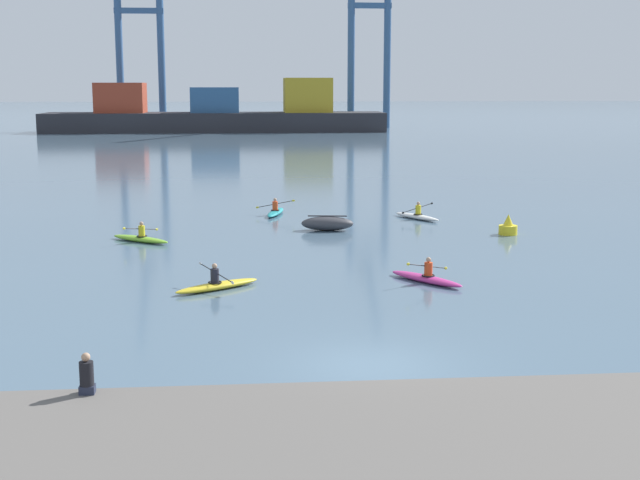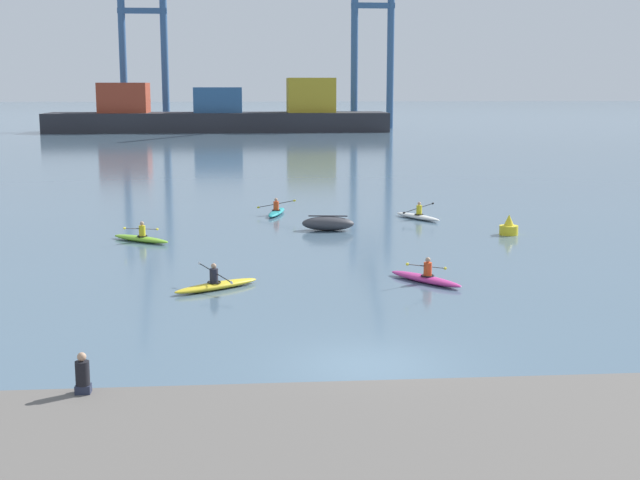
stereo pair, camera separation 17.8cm
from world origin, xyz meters
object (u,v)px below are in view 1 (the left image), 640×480
at_px(gantry_crane_west, 139,30).
at_px(kayak_lime, 141,238).
at_px(capsized_dinghy, 327,223).
at_px(channel_buoy, 508,227).
at_px(kayak_teal, 275,212).
at_px(seated_onlooker, 87,376).
at_px(gantry_crane_west_mid, 370,29).
at_px(kayak_yellow, 217,285).
at_px(container_barge, 217,114).
at_px(kayak_magenta, 426,278).
at_px(kayak_white, 417,216).

height_order(gantry_crane_west, kayak_lime, gantry_crane_west).
height_order(capsized_dinghy, channel_buoy, channel_buoy).
bearing_deg(kayak_teal, seated_onlooker, -99.56).
xyz_separation_m(gantry_crane_west, gantry_crane_west_mid, (38.38, -0.25, 0.38)).
relative_size(gantry_crane_west, kayak_teal, 9.89).
bearing_deg(kayak_yellow, seated_onlooker, -100.90).
relative_size(gantry_crane_west, gantry_crane_west_mid, 1.03).
relative_size(gantry_crane_west_mid, kayak_teal, 9.61).
xyz_separation_m(gantry_crane_west_mid, capsized_dinghy, (-17.45, -106.39, -16.26)).
bearing_deg(kayak_lime, seated_onlooker, -86.34).
distance_m(container_barge, gantry_crane_west, 20.60).
height_order(capsized_dinghy, kayak_yellow, kayak_yellow).
bearing_deg(container_barge, seated_onlooker, -89.68).
bearing_deg(kayak_magenta, seated_onlooker, -127.99).
relative_size(channel_buoy, seated_onlooker, 1.12).
relative_size(gantry_crane_west, kayak_yellow, 10.84).
bearing_deg(gantry_crane_west_mid, kayak_white, -96.77).
height_order(gantry_crane_west, kayak_white, gantry_crane_west).
relative_size(kayak_lime, kayak_white, 0.94).
bearing_deg(gantry_crane_west, kayak_white, -75.79).
distance_m(gantry_crane_west, channel_buoy, 113.69).
relative_size(kayak_yellow, kayak_lime, 1.03).
distance_m(capsized_dinghy, kayak_magenta, 12.23).
relative_size(kayak_lime, kayak_teal, 0.88).
distance_m(container_barge, channel_buoy, 101.15).
relative_size(container_barge, kayak_yellow, 17.01).
relative_size(container_barge, kayak_teal, 15.52).
xyz_separation_m(container_barge, kayak_teal, (5.81, -92.08, -2.55)).
xyz_separation_m(gantry_crane_west_mid, kayak_lime, (-26.38, -108.86, -16.44)).
height_order(kayak_lime, seated_onlooker, seated_onlooker).
relative_size(kayak_lime, kayak_magenta, 0.98).
bearing_deg(kayak_magenta, kayak_yellow, -176.42).
bearing_deg(kayak_teal, capsized_dinghy, -67.17).
height_order(gantry_crane_west_mid, channel_buoy, gantry_crane_west_mid).
bearing_deg(kayak_white, channel_buoy, -57.45).
bearing_deg(kayak_yellow, kayak_magenta, 3.58).
xyz_separation_m(gantry_crane_west_mid, kayak_teal, (-19.83, -100.75, -16.44)).
height_order(capsized_dinghy, kayak_lime, kayak_lime).
xyz_separation_m(gantry_crane_west_mid, seated_onlooker, (-24.95, -131.17, -15.53)).
distance_m(gantry_crane_west, seated_onlooker, 132.97).
distance_m(kayak_lime, kayak_teal, 10.43).
height_order(channel_buoy, seated_onlooker, seated_onlooker).
bearing_deg(capsized_dinghy, kayak_teal, 112.83).
bearing_deg(container_barge, kayak_magenta, -84.44).
height_order(gantry_crane_west_mid, kayak_teal, gantry_crane_west_mid).
xyz_separation_m(kayak_yellow, kayak_white, (10.34, 15.80, -0.00)).
bearing_deg(seated_onlooker, kayak_yellow, 79.10).
bearing_deg(seated_onlooker, channel_buoy, 54.70).
height_order(container_barge, kayak_white, container_barge).
xyz_separation_m(container_barge, capsized_dinghy, (8.19, -97.73, -2.37)).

